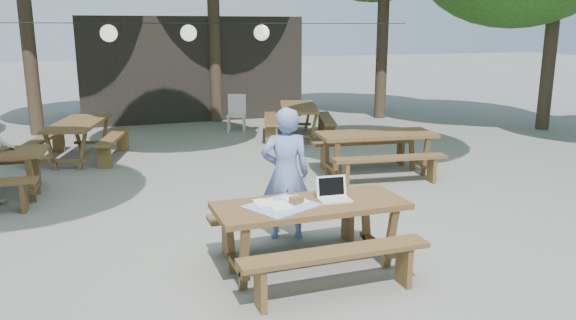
# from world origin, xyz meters

# --- Properties ---
(ground) EXTENTS (80.00, 80.00, 0.00)m
(ground) POSITION_xyz_m (0.00, 0.00, 0.00)
(ground) COLOR slate
(ground) RESTS_ON ground
(pavilion) EXTENTS (6.00, 3.00, 2.80)m
(pavilion) POSITION_xyz_m (0.50, 10.50, 1.40)
(pavilion) COLOR black
(pavilion) RESTS_ON ground
(main_picnic_table) EXTENTS (2.00, 1.58, 0.75)m
(main_picnic_table) POSITION_xyz_m (-0.19, -0.88, 0.39)
(main_picnic_table) COLOR #53351D
(main_picnic_table) RESTS_ON ground
(picnic_table_ne) EXTENTS (2.09, 1.82, 0.75)m
(picnic_table_ne) POSITION_xyz_m (2.34, 2.39, 0.39)
(picnic_table_ne) COLOR #53351D
(picnic_table_ne) RESTS_ON ground
(picnic_table_far_w) EXTENTS (2.03, 2.25, 0.75)m
(picnic_table_far_w) POSITION_xyz_m (-2.51, 5.34, 0.39)
(picnic_table_far_w) COLOR #53351D
(picnic_table_far_w) RESTS_ON ground
(picnic_table_far_e) EXTENTS (2.08, 2.29, 0.75)m
(picnic_table_far_e) POSITION_xyz_m (2.27, 6.00, 0.39)
(picnic_table_far_e) COLOR #53351D
(picnic_table_far_e) RESTS_ON ground
(woman) EXTENTS (0.66, 0.51, 1.62)m
(woman) POSITION_xyz_m (-0.12, 0.11, 0.81)
(woman) COLOR #6D83C7
(woman) RESTS_ON ground
(plastic_chair) EXTENTS (0.56, 0.56, 0.90)m
(plastic_chair) POSITION_xyz_m (1.13, 7.30, 0.26)
(plastic_chair) COLOR silver
(plastic_chair) RESTS_ON ground
(laptop) EXTENTS (0.35, 0.29, 0.24)m
(laptop) POSITION_xyz_m (0.08, -0.85, 0.81)
(laptop) COLOR white
(laptop) RESTS_ON main_picnic_table
(tabletop_clutter) EXTENTS (0.82, 0.77, 0.08)m
(tabletop_clutter) POSITION_xyz_m (-0.48, -0.87, 0.76)
(tabletop_clutter) COLOR teal
(tabletop_clutter) RESTS_ON main_picnic_table
(paper_lanterns) EXTENTS (9.00, 0.34, 0.38)m
(paper_lanterns) POSITION_xyz_m (-0.19, 6.00, 2.40)
(paper_lanterns) COLOR black
(paper_lanterns) RESTS_ON ground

